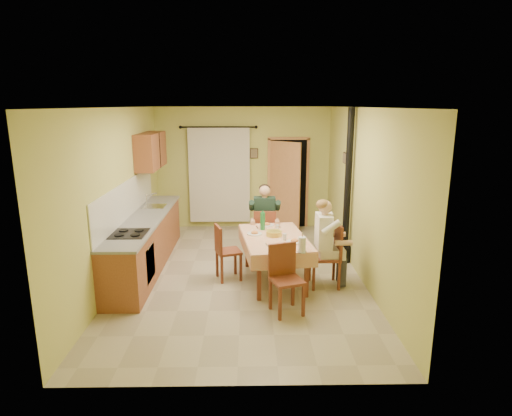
{
  "coord_description": "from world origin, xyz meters",
  "views": [
    {
      "loc": [
        0.13,
        -6.88,
        2.84
      ],
      "look_at": [
        0.25,
        0.1,
        1.15
      ],
      "focal_mm": 30.0,
      "sensor_mm": 36.0,
      "label": 1
    }
  ],
  "objects_px": {
    "man_right": "(326,233)",
    "man_far": "(265,213)",
    "stove_flue": "(347,208)",
    "chair_right": "(325,268)",
    "chair_near": "(286,293)",
    "chair_left": "(228,262)",
    "chair_far": "(264,244)",
    "dining_table": "(274,259)"
  },
  "relations": [
    {
      "from": "man_far",
      "to": "stove_flue",
      "type": "bearing_deg",
      "value": -6.69
    },
    {
      "from": "chair_left",
      "to": "man_far",
      "type": "relative_size",
      "value": 0.67
    },
    {
      "from": "man_far",
      "to": "man_right",
      "type": "distance_m",
      "value": 1.55
    },
    {
      "from": "chair_near",
      "to": "stove_flue",
      "type": "relative_size",
      "value": 0.35
    },
    {
      "from": "man_right",
      "to": "man_far",
      "type": "bearing_deg",
      "value": 35.11
    },
    {
      "from": "chair_far",
      "to": "chair_left",
      "type": "relative_size",
      "value": 1.03
    },
    {
      "from": "chair_far",
      "to": "chair_near",
      "type": "bearing_deg",
      "value": -83.48
    },
    {
      "from": "dining_table",
      "to": "chair_right",
      "type": "height_order",
      "value": "chair_right"
    },
    {
      "from": "man_right",
      "to": "chair_near",
      "type": "bearing_deg",
      "value": 142.05
    },
    {
      "from": "chair_near",
      "to": "chair_left",
      "type": "xyz_separation_m",
      "value": [
        -0.87,
        1.2,
        -0.0
      ]
    },
    {
      "from": "chair_right",
      "to": "man_right",
      "type": "height_order",
      "value": "man_right"
    },
    {
      "from": "chair_left",
      "to": "stove_flue",
      "type": "distance_m",
      "value": 2.38
    },
    {
      "from": "chair_far",
      "to": "dining_table",
      "type": "bearing_deg",
      "value": -82.74
    },
    {
      "from": "dining_table",
      "to": "man_far",
      "type": "distance_m",
      "value": 1.17
    },
    {
      "from": "chair_right",
      "to": "man_right",
      "type": "bearing_deg",
      "value": 90.0
    },
    {
      "from": "chair_right",
      "to": "man_far",
      "type": "distance_m",
      "value": 1.67
    },
    {
      "from": "chair_left",
      "to": "stove_flue",
      "type": "height_order",
      "value": "stove_flue"
    },
    {
      "from": "chair_far",
      "to": "stove_flue",
      "type": "relative_size",
      "value": 0.34
    },
    {
      "from": "chair_left",
      "to": "man_far",
      "type": "height_order",
      "value": "man_far"
    },
    {
      "from": "chair_left",
      "to": "man_far",
      "type": "bearing_deg",
      "value": 128.34
    },
    {
      "from": "dining_table",
      "to": "chair_right",
      "type": "relative_size",
      "value": 1.72
    },
    {
      "from": "man_far",
      "to": "stove_flue",
      "type": "distance_m",
      "value": 1.5
    },
    {
      "from": "chair_far",
      "to": "chair_right",
      "type": "xyz_separation_m",
      "value": [
        0.93,
        -1.24,
        0.0
      ]
    },
    {
      "from": "chair_left",
      "to": "man_right",
      "type": "xyz_separation_m",
      "value": [
        1.56,
        -0.29,
        0.59
      ]
    },
    {
      "from": "chair_left",
      "to": "stove_flue",
      "type": "relative_size",
      "value": 0.33
    },
    {
      "from": "man_right",
      "to": "chair_left",
      "type": "bearing_deg",
      "value": 78.68
    },
    {
      "from": "chair_right",
      "to": "chair_left",
      "type": "height_order",
      "value": "chair_right"
    },
    {
      "from": "chair_far",
      "to": "stove_flue",
      "type": "distance_m",
      "value": 1.66
    },
    {
      "from": "dining_table",
      "to": "chair_left",
      "type": "relative_size",
      "value": 1.89
    },
    {
      "from": "chair_near",
      "to": "chair_left",
      "type": "height_order",
      "value": "chair_near"
    },
    {
      "from": "chair_right",
      "to": "stove_flue",
      "type": "height_order",
      "value": "stove_flue"
    },
    {
      "from": "chair_left",
      "to": "stove_flue",
      "type": "xyz_separation_m",
      "value": [
        2.12,
        0.78,
        0.74
      ]
    },
    {
      "from": "chair_near",
      "to": "chair_left",
      "type": "distance_m",
      "value": 1.48
    },
    {
      "from": "dining_table",
      "to": "stove_flue",
      "type": "xyz_separation_m",
      "value": [
        1.36,
        0.87,
        0.64
      ]
    },
    {
      "from": "chair_far",
      "to": "chair_left",
      "type": "bearing_deg",
      "value": -123.36
    },
    {
      "from": "man_far",
      "to": "chair_far",
      "type": "bearing_deg",
      "value": -90.0
    },
    {
      "from": "dining_table",
      "to": "man_far",
      "type": "bearing_deg",
      "value": 89.11
    },
    {
      "from": "chair_far",
      "to": "man_far",
      "type": "bearing_deg",
      "value": 90.0
    },
    {
      "from": "chair_far",
      "to": "man_far",
      "type": "height_order",
      "value": "man_far"
    },
    {
      "from": "chair_near",
      "to": "chair_left",
      "type": "relative_size",
      "value": 1.03
    },
    {
      "from": "stove_flue",
      "to": "chair_right",
      "type": "bearing_deg",
      "value": -117.16
    },
    {
      "from": "chair_right",
      "to": "stove_flue",
      "type": "relative_size",
      "value": 0.37
    }
  ]
}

